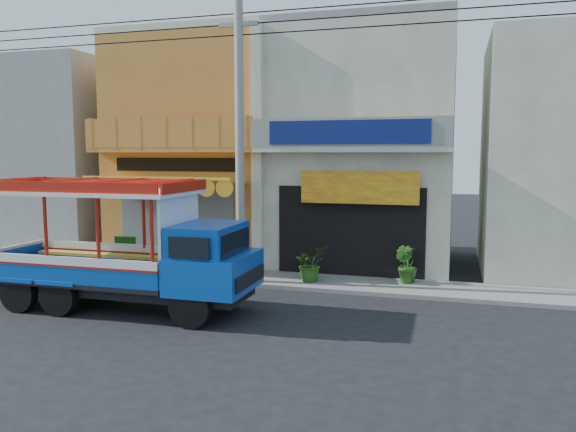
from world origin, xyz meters
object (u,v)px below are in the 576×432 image
at_px(songthaew_truck, 138,249).
at_px(potted_plant_a, 310,263).
at_px(utility_pole, 244,115).
at_px(green_sign, 126,255).
at_px(potted_plant_c, 408,264).
at_px(potted_plant_b, 405,265).

xyz_separation_m(songthaew_truck, potted_plant_a, (3.41, 3.93, -0.92)).
height_order(utility_pole, green_sign, utility_pole).
relative_size(potted_plant_a, potted_plant_c, 1.03).
bearing_deg(potted_plant_c, potted_plant_b, -13.14).
bearing_deg(green_sign, songthaew_truck, -53.52).
distance_m(green_sign, potted_plant_a, 6.27).
xyz_separation_m(utility_pole, potted_plant_b, (4.60, 1.10, -4.37)).
bearing_deg(potted_plant_b, potted_plant_c, -72.74).
distance_m(green_sign, potted_plant_c, 9.11).
relative_size(songthaew_truck, potted_plant_a, 6.57).
bearing_deg(songthaew_truck, green_sign, 126.48).
bearing_deg(utility_pole, green_sign, 173.78).
bearing_deg(potted_plant_b, potted_plant_a, 47.16).
bearing_deg(potted_plant_b, green_sign, 39.57).
bearing_deg(potted_plant_a, songthaew_truck, 173.10).
bearing_deg(utility_pole, potted_plant_b, 13.40).
distance_m(songthaew_truck, green_sign, 4.91).
xyz_separation_m(songthaew_truck, green_sign, (-2.86, 3.87, -1.00)).
bearing_deg(songthaew_truck, utility_pole, 65.45).
bearing_deg(songthaew_truck, potted_plant_c, 36.97).
xyz_separation_m(green_sign, potted_plant_a, (6.27, 0.06, 0.08)).
relative_size(potted_plant_a, potted_plant_b, 0.98).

